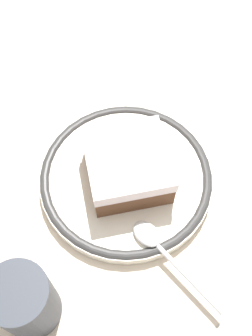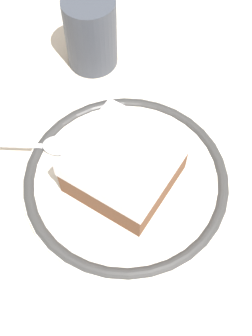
{
  "view_description": "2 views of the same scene",
  "coord_description": "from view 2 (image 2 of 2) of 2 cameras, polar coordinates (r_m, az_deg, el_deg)",
  "views": [
    {
      "loc": [
        0.16,
        0.21,
        0.47
      ],
      "look_at": [
        0.03,
        0.01,
        0.04
      ],
      "focal_mm": 45.52,
      "sensor_mm": 36.0,
      "label": 1
    },
    {
      "loc": [
        -0.18,
        -0.03,
        0.39
      ],
      "look_at": [
        0.03,
        0.01,
        0.04
      ],
      "focal_mm": 45.19,
      "sensor_mm": 36.0,
      "label": 2
    }
  ],
  "objects": [
    {
      "name": "placemat",
      "position": [
        0.43,
        0.66,
        -5.52
      ],
      "size": [
        0.53,
        0.41,
        0.0
      ],
      "primitive_type": "cube",
      "color": "beige",
      "rests_on": "ground_plane"
    },
    {
      "name": "cup",
      "position": [
        0.53,
        -4.72,
        17.23
      ],
      "size": [
        0.06,
        0.06,
        0.09
      ],
      "color": "#383D47",
      "rests_on": "placemat"
    },
    {
      "name": "ground_plane",
      "position": [
        0.43,
        0.66,
        -5.56
      ],
      "size": [
        2.4,
        2.4,
        0.0
      ],
      "primitive_type": "plane",
      "color": "#B7B2A8"
    },
    {
      "name": "spoon",
      "position": [
        0.45,
        -11.01,
        3.04
      ],
      "size": [
        0.03,
        0.13,
        0.01
      ],
      "color": "silver",
      "rests_on": "plate"
    },
    {
      "name": "cake_slice",
      "position": [
        0.41,
        -0.25,
        0.24
      ],
      "size": [
        0.12,
        0.12,
        0.05
      ],
      "color": "brown",
      "rests_on": "plate"
    },
    {
      "name": "plate",
      "position": [
        0.44,
        -0.0,
        -1.69
      ],
      "size": [
        0.21,
        0.21,
        0.02
      ],
      "color": "silver",
      "rests_on": "placemat"
    }
  ]
}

